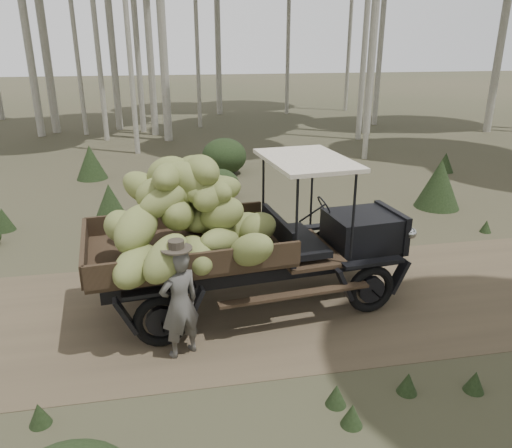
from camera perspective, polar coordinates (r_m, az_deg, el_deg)
The scene contains 5 objects.
ground at distance 8.87m, azimuth 3.76°, elevation -9.07°, with size 120.00×120.00×0.00m, color #473D2B.
dirt_track at distance 8.87m, azimuth 3.76°, elevation -9.05°, with size 70.00×4.00×0.01m, color brown.
banana_truck at distance 7.99m, azimuth -4.35°, elevation 0.44°, with size 5.68×2.95×2.75m.
farmer at distance 7.23m, azimuth -8.73°, elevation -8.85°, with size 0.72×0.63×1.80m.
undergrowth at distance 7.28m, azimuth -11.21°, elevation -11.45°, with size 23.22×22.43×1.38m.
Camera 1 is at (-1.99, -7.46, 4.36)m, focal length 35.00 mm.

